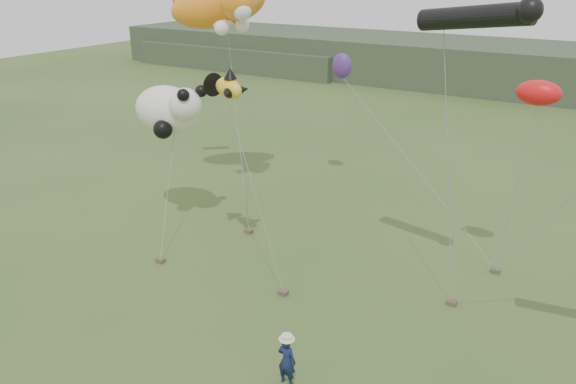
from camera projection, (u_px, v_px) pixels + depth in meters
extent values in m
plane|color=#385123|center=(253.00, 365.00, 16.19)|extent=(120.00, 120.00, 0.00)
cube|color=#2D3D28|center=(534.00, 69.00, 51.08)|extent=(90.00, 12.00, 4.00)
cube|color=#2D3D28|center=(246.00, 56.00, 63.47)|extent=(25.00, 8.00, 2.50)
imported|color=#111D41|center=(287.00, 361.00, 15.21)|extent=(0.54, 0.36, 1.49)
cube|color=brown|center=(249.00, 231.00, 24.16)|extent=(0.32, 0.26, 0.17)
cube|color=brown|center=(283.00, 292.00, 19.62)|extent=(0.32, 0.26, 0.17)
cube|color=brown|center=(452.00, 303.00, 19.03)|extent=(0.32, 0.26, 0.17)
cube|color=brown|center=(161.00, 260.00, 21.76)|extent=(0.32, 0.26, 0.17)
cube|color=brown|center=(496.00, 271.00, 21.03)|extent=(0.32, 0.26, 0.17)
ellipsoid|color=orange|center=(218.00, 5.00, 25.35)|extent=(4.90, 4.27, 2.68)
sphere|color=orange|center=(238.00, 1.00, 23.66)|extent=(1.62, 1.62, 1.62)
sphere|color=white|center=(242.00, 11.00, 23.41)|extent=(0.81, 0.81, 0.81)
ellipsoid|color=white|center=(218.00, 22.00, 25.32)|extent=(1.58, 0.79, 0.50)
sphere|color=white|center=(222.00, 28.00, 23.90)|extent=(0.63, 0.63, 0.63)
sphere|color=white|center=(242.00, 26.00, 24.81)|extent=(0.63, 0.63, 0.63)
ellipsoid|color=yellow|center=(229.00, 88.00, 18.94)|extent=(1.44, 0.93, 0.78)
cone|color=black|center=(208.00, 83.00, 19.70)|extent=(0.86, 0.98, 0.83)
cone|color=black|center=(230.00, 73.00, 18.71)|extent=(0.46, 0.46, 0.37)
cone|color=black|center=(227.00, 94.00, 18.48)|extent=(0.49, 0.52, 0.37)
cone|color=black|center=(243.00, 89.00, 19.21)|extent=(0.49, 0.52, 0.37)
cylinder|color=black|center=(474.00, 17.00, 15.95)|extent=(3.52, 1.50, 1.02)
sphere|color=black|center=(530.00, 10.00, 14.66)|extent=(0.68, 0.68, 0.68)
ellipsoid|color=white|center=(167.00, 110.00, 23.34)|extent=(3.00, 2.00, 2.00)
sphere|color=white|center=(185.00, 105.00, 22.27)|extent=(1.33, 1.33, 1.33)
sphere|color=black|center=(183.00, 95.00, 21.57)|extent=(0.49, 0.49, 0.49)
sphere|color=black|center=(201.00, 91.00, 22.26)|extent=(0.49, 0.49, 0.49)
sphere|color=black|center=(163.00, 129.00, 22.58)|extent=(0.78, 0.78, 0.78)
sphere|color=black|center=(157.00, 116.00, 24.20)|extent=(0.78, 0.78, 0.78)
ellipsoid|color=red|center=(539.00, 93.00, 17.99)|extent=(1.40, 0.82, 0.82)
ellipsoid|color=#51277B|center=(342.00, 66.00, 27.19)|extent=(0.99, 0.66, 1.21)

